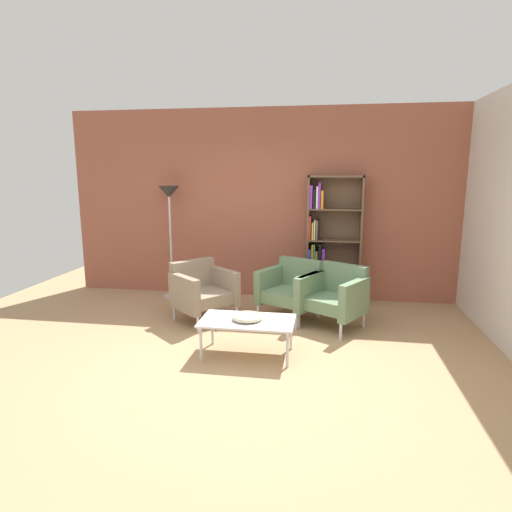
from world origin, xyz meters
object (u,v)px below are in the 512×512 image
bookshelf_tall (328,243)px  coffee_table_low (247,323)px  floor_lamp_torchiere (169,205)px  decorative_bowl (247,317)px  armchair_near_window (292,288)px  armchair_corner_red (202,290)px  armchair_spare_guest (335,295)px

bookshelf_tall → coffee_table_low: 2.36m
bookshelf_tall → floor_lamp_torchiere: bearing=-177.4°
decorative_bowl → armchair_near_window: armchair_near_window is taller
decorative_bowl → armchair_corner_red: 1.30m
bookshelf_tall → floor_lamp_torchiere: bookshelf_tall is taller
decorative_bowl → armchair_spare_guest: armchair_spare_guest is taller
armchair_corner_red → floor_lamp_torchiere: bearing=78.5°
bookshelf_tall → decorative_bowl: bookshelf_tall is taller
floor_lamp_torchiere → coffee_table_low: bearing=-52.1°
armchair_corner_red → floor_lamp_torchiere: 1.64m
decorative_bowl → armchair_near_window: size_ratio=0.34×
decorative_bowl → armchair_spare_guest: size_ratio=0.34×
armchair_spare_guest → decorative_bowl: bearing=-100.1°
coffee_table_low → armchair_corner_red: armchair_corner_red is taller
bookshelf_tall → coffee_table_low: size_ratio=1.90×
decorative_bowl → coffee_table_low: bearing=-63.4°
coffee_table_low → armchair_corner_red: size_ratio=1.05×
armchair_near_window → armchair_spare_guest: bearing=4.9°
armchair_near_window → floor_lamp_torchiere: floor_lamp_torchiere is taller
decorative_bowl → armchair_corner_red: size_ratio=0.34×
armchair_corner_red → armchair_spare_guest: same height
armchair_near_window → armchair_corner_red: size_ratio=0.98×
bookshelf_tall → armchair_corner_red: bearing=-145.8°
armchair_spare_guest → floor_lamp_torchiere: size_ratio=0.54×
armchair_spare_guest → bookshelf_tall: bearing=126.8°
armchair_near_window → floor_lamp_torchiere: size_ratio=0.53×
bookshelf_tall → armchair_near_window: bearing=-119.1°
armchair_near_window → decorative_bowl: bearing=-77.4°
armchair_corner_red → floor_lamp_torchiere: (-0.78, 1.00, 1.03)m
bookshelf_tall → floor_lamp_torchiere: (-2.41, -0.11, 0.54)m
armchair_corner_red → floor_lamp_torchiere: floor_lamp_torchiere is taller
coffee_table_low → floor_lamp_torchiere: bearing=127.9°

